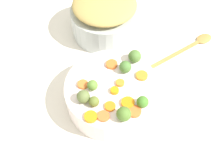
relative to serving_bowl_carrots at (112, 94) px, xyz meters
name	(u,v)px	position (x,y,z in m)	size (l,w,h in m)	color
tabletop	(114,93)	(0.04, 0.02, -0.06)	(2.40, 2.40, 0.02)	white
serving_bowl_carrots	(112,94)	(0.00, 0.00, 0.00)	(0.30, 0.30, 0.09)	white
metal_pot	(105,21)	(0.27, 0.20, 0.01)	(0.26, 0.26, 0.11)	#B5BEBF
stuffing_mound	(105,4)	(0.27, 0.20, 0.09)	(0.24, 0.24, 0.05)	tan
carrot_slice_0	(91,117)	(-0.13, -0.01, 0.05)	(0.04, 0.04, 0.01)	orange
carrot_slice_1	(112,64)	(0.07, 0.04, 0.05)	(0.04, 0.04, 0.01)	orange
carrot_slice_2	(115,91)	(-0.01, -0.02, 0.05)	(0.03, 0.03, 0.01)	orange
carrot_slice_3	(120,83)	(0.02, -0.02, 0.05)	(0.03, 0.03, 0.01)	orange
carrot_slice_4	(128,103)	(-0.03, -0.07, 0.05)	(0.04, 0.04, 0.01)	orange
carrot_slice_5	(83,84)	(-0.04, 0.08, 0.05)	(0.03, 0.03, 0.01)	orange
carrot_slice_6	(103,116)	(-0.11, -0.04, 0.05)	(0.04, 0.04, 0.01)	orange
carrot_slice_7	(134,111)	(-0.05, -0.10, 0.05)	(0.04, 0.04, 0.01)	orange
carrot_slice_8	(142,76)	(0.08, -0.06, 0.05)	(0.04, 0.04, 0.01)	orange
carrot_slice_9	(110,106)	(-0.07, -0.03, 0.05)	(0.03, 0.03, 0.01)	orange
brussels_sprout_0	(124,114)	(-0.08, -0.09, 0.07)	(0.04, 0.04, 0.04)	#50752C
brussels_sprout_1	(83,97)	(-0.09, 0.04, 0.07)	(0.04, 0.04, 0.04)	#60713B
brussels_sprout_2	(143,102)	(-0.01, -0.11, 0.06)	(0.04, 0.04, 0.04)	#447E29
brussels_sprout_3	(93,85)	(-0.04, 0.05, 0.06)	(0.03, 0.03, 0.03)	olive
brussels_sprout_4	(135,56)	(0.13, -0.01, 0.07)	(0.04, 0.04, 0.04)	#4E7533
brussels_sprout_5	(125,67)	(0.07, 0.00, 0.07)	(0.04, 0.04, 0.04)	#487533
brussels_sprout_6	(94,102)	(-0.08, 0.01, 0.06)	(0.03, 0.03, 0.03)	olive
wooden_spoon	(191,46)	(0.37, -0.13, -0.04)	(0.31, 0.17, 0.01)	#B58340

